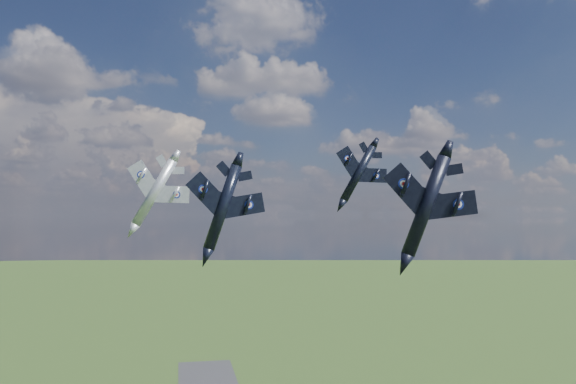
{
  "coord_description": "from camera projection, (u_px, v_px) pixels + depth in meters",
  "views": [
    {
      "loc": [
        -14.53,
        -63.54,
        79.91
      ],
      "look_at": [
        0.66,
        14.23,
        83.22
      ],
      "focal_mm": 35.0,
      "sensor_mm": 36.0,
      "label": 1
    }
  ],
  "objects": [
    {
      "name": "jet_lead_navy",
      "position": [
        223.0,
        207.0,
        66.8
      ],
      "size": [
        10.89,
        14.51,
        6.08
      ],
      "primitive_type": null,
      "rotation": [
        0.0,
        0.32,
        0.01
      ],
      "color": "black"
    },
    {
      "name": "jet_right_navy",
      "position": [
        426.0,
        206.0,
        62.82
      ],
      "size": [
        15.56,
        18.59,
        7.27
      ],
      "primitive_type": null,
      "rotation": [
        0.0,
        0.37,
        -0.24
      ],
      "color": "black"
    },
    {
      "name": "jet_high_navy",
      "position": [
        358.0,
        173.0,
        101.68
      ],
      "size": [
        11.96,
        16.0,
        8.27
      ],
      "primitive_type": null,
      "rotation": [
        0.0,
        0.51,
        -0.05
      ],
      "color": "black"
    },
    {
      "name": "jet_left_silver",
      "position": [
        154.0,
        192.0,
        85.93
      ],
      "size": [
        12.64,
        16.47,
        8.25
      ],
      "primitive_type": null,
      "rotation": [
        0.0,
        0.51,
        -0.09
      ],
      "color": "#A2A5AC"
    }
  ]
}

